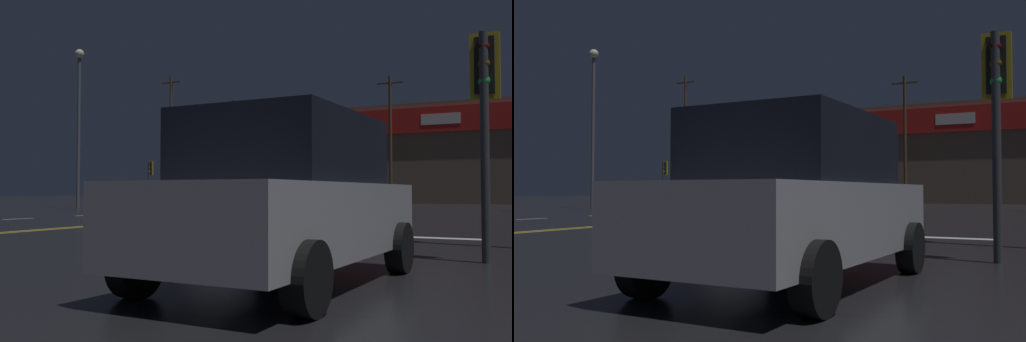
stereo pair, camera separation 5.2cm
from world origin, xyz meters
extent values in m
plane|color=black|center=(0.00, 0.00, 0.00)|extent=(200.00, 200.00, 0.00)
cube|color=gold|center=(-0.15, 0.00, 0.00)|extent=(0.12, 60.00, 0.01)
cube|color=gold|center=(0.15, 0.00, 0.00)|extent=(0.12, 60.00, 0.01)
cube|color=silver|center=(-5.62, -5.40, 0.00)|extent=(0.12, 1.40, 0.01)
cube|color=silver|center=(-5.62, -1.80, 0.00)|extent=(0.12, 1.40, 0.01)
cube|color=silver|center=(-5.62, 1.80, 0.00)|extent=(0.12, 1.40, 0.01)
cube|color=silver|center=(-5.62, 5.40, 0.00)|extent=(0.12, 1.40, 0.01)
cube|color=silver|center=(-5.62, 9.00, 0.00)|extent=(0.12, 1.40, 0.01)
cube|color=silver|center=(5.62, -9.00, 0.00)|extent=(0.12, 1.40, 0.01)
cube|color=silver|center=(5.62, -5.40, 0.00)|extent=(0.12, 1.40, 0.01)
cube|color=silver|center=(5.62, -1.80, 0.00)|extent=(0.12, 1.40, 0.01)
cube|color=silver|center=(5.62, 1.80, 0.00)|extent=(0.12, 1.40, 0.01)
cube|color=silver|center=(5.62, 5.40, 0.00)|extent=(0.12, 1.40, 0.01)
cube|color=silver|center=(5.62, 9.00, 0.00)|extent=(0.12, 1.40, 0.01)
cube|color=silver|center=(5.62, -7.47, 0.00)|extent=(10.79, 0.40, 0.01)
cylinder|color=#38383D|center=(-0.26, 1.64, 2.56)|extent=(0.14, 0.14, 5.11)
cylinder|color=#38383D|center=(-2.18, 1.64, 4.86)|extent=(3.83, 0.10, 0.10)
cube|color=black|center=(-1.36, 1.64, 4.32)|extent=(0.28, 0.24, 0.84)
cube|color=gold|center=(-1.36, 1.64, 4.32)|extent=(0.42, 0.08, 0.99)
sphere|color=#500705|center=(-1.36, 1.49, 4.57)|extent=(0.17, 0.17, 0.17)
sphere|color=#543707|center=(-1.36, 1.49, 4.32)|extent=(0.17, 0.17, 0.17)
sphere|color=green|center=(-1.36, 1.49, 4.07)|extent=(0.17, 0.17, 0.17)
cube|color=black|center=(-2.45, 1.64, 4.32)|extent=(0.28, 0.24, 0.84)
cube|color=gold|center=(-2.45, 1.64, 4.32)|extent=(0.42, 0.08, 0.99)
sphere|color=#500705|center=(-2.45, 1.49, 4.57)|extent=(0.17, 0.17, 0.17)
sphere|color=#543707|center=(-2.45, 1.49, 4.32)|extent=(0.17, 0.17, 0.17)
sphere|color=green|center=(-2.45, 1.49, 4.07)|extent=(0.17, 0.17, 0.17)
cube|color=black|center=(-3.54, 1.64, 4.32)|extent=(0.28, 0.24, 0.84)
cube|color=gold|center=(-3.54, 1.64, 4.32)|extent=(0.42, 0.08, 0.99)
sphere|color=#500705|center=(-3.54, 1.49, 4.57)|extent=(0.17, 0.17, 0.17)
sphere|color=#543707|center=(-3.54, 1.49, 4.32)|extent=(0.17, 0.17, 0.17)
sphere|color=green|center=(-3.54, 1.49, 4.07)|extent=(0.17, 0.17, 0.17)
cylinder|color=#38383D|center=(-12.57, 11.62, 1.57)|extent=(0.13, 0.13, 3.15)
cube|color=black|center=(-12.57, 11.80, 2.68)|extent=(0.28, 0.24, 0.84)
cube|color=gold|center=(-12.57, 11.80, 2.68)|extent=(0.42, 0.08, 0.99)
sphere|color=#500705|center=(-12.57, 11.64, 2.93)|extent=(0.17, 0.17, 0.17)
sphere|color=#543707|center=(-12.57, 11.64, 2.68)|extent=(0.17, 0.17, 0.17)
sphere|color=green|center=(-12.57, 11.64, 2.43)|extent=(0.17, 0.17, 0.17)
cylinder|color=#38383D|center=(11.33, -11.72, 1.68)|extent=(0.13, 0.13, 3.36)
cube|color=black|center=(11.33, -11.54, 2.89)|extent=(0.28, 0.24, 0.84)
cube|color=gold|center=(11.33, -11.54, 2.89)|extent=(0.42, 0.08, 0.99)
sphere|color=#500705|center=(11.33, -11.69, 3.14)|extent=(0.17, 0.17, 0.17)
sphere|color=#543707|center=(11.33, -11.69, 2.89)|extent=(0.17, 0.17, 0.17)
sphere|color=green|center=(11.33, -11.69, 2.64)|extent=(0.17, 0.17, 0.17)
cylinder|color=#59595E|center=(-14.23, 22.01, 4.05)|extent=(0.20, 0.20, 8.10)
sphere|color=silver|center=(-14.23, 22.01, 8.27)|extent=(0.56, 0.56, 0.56)
cylinder|color=#59595E|center=(-13.35, 5.64, 4.69)|extent=(0.20, 0.20, 9.37)
sphere|color=silver|center=(-13.35, 5.64, 9.54)|extent=(0.56, 0.56, 0.56)
cube|color=#ADADB2|center=(9.49, -14.70, 0.72)|extent=(1.93, 4.35, 0.80)
cube|color=black|center=(9.49, -14.70, 1.50)|extent=(1.73, 2.42, 0.76)
cylinder|color=black|center=(8.64, -13.21, 0.32)|extent=(0.24, 0.65, 0.64)
cylinder|color=black|center=(10.44, -13.27, 0.32)|extent=(0.24, 0.65, 0.64)
cylinder|color=black|center=(8.55, -16.13, 0.32)|extent=(0.24, 0.65, 0.64)
cylinder|color=black|center=(10.35, -16.19, 0.32)|extent=(0.24, 0.65, 0.64)
cube|color=brown|center=(0.00, 33.96, 4.32)|extent=(25.60, 10.00, 8.63)
cube|color=red|center=(0.00, 28.86, 7.12)|extent=(25.08, 0.20, 2.16)
cube|color=white|center=(4.48, 28.81, 7.12)|extent=(3.20, 0.16, 0.90)
cylinder|color=#4C3828|center=(-21.39, 26.66, 6.33)|extent=(0.26, 0.26, 12.67)
cube|color=#4C3828|center=(-21.39, 26.66, 12.07)|extent=(2.20, 0.12, 0.12)
cylinder|color=#4C3828|center=(0.78, 26.66, 5.35)|extent=(0.26, 0.26, 10.69)
cube|color=#4C3828|center=(0.78, 26.66, 10.09)|extent=(2.20, 0.12, 0.12)
camera|label=1|loc=(12.08, -20.55, 1.03)|focal=40.00mm
camera|label=2|loc=(12.13, -20.52, 1.03)|focal=40.00mm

